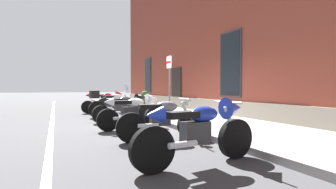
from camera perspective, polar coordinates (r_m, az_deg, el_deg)
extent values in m
plane|color=#38383A|center=(8.21, -2.48, -6.77)|extent=(140.00, 140.00, 0.00)
cube|color=gray|center=(8.89, 6.69, -5.70)|extent=(33.39, 3.05, 0.14)
cube|color=silver|center=(7.61, -25.59, -7.54)|extent=(33.39, 0.12, 0.01)
cube|color=gray|center=(9.71, 14.20, -3.46)|extent=(27.39, 0.10, 0.70)
cube|color=#2D2D33|center=(17.76, -4.65, 4.43)|extent=(1.22, 0.06, 2.52)
cube|color=black|center=(17.75, -4.74, 4.43)|extent=(1.10, 0.03, 2.40)
cube|color=black|center=(13.54, 2.00, 1.35)|extent=(1.10, 0.08, 2.30)
cube|color=#2D2D33|center=(9.73, 14.35, 6.86)|extent=(1.22, 0.06, 2.52)
cube|color=black|center=(9.72, 14.22, 6.87)|extent=(1.10, 0.03, 2.40)
cylinder|color=black|center=(12.11, -11.13, -2.71)|extent=(0.17, 0.61, 0.60)
cylinder|color=black|center=(11.97, -18.20, -2.80)|extent=(0.17, 0.61, 0.60)
cylinder|color=silver|center=(12.08, -11.61, -1.36)|extent=(0.10, 0.34, 0.69)
cube|color=#28282B|center=(12.00, -14.89, -1.90)|extent=(0.26, 0.46, 0.32)
ellipsoid|color=red|center=(12.00, -14.19, -0.27)|extent=(0.30, 0.54, 0.24)
cube|color=black|center=(11.97, -16.00, -0.24)|extent=(0.26, 0.50, 0.10)
cylinder|color=silver|center=(12.06, -11.99, 0.56)|extent=(0.62, 0.09, 0.04)
cylinder|color=silver|center=(11.87, -16.28, -2.58)|extent=(0.13, 0.46, 0.09)
cone|color=red|center=(12.08, -11.38, 0.09)|extent=(0.39, 0.37, 0.36)
cone|color=red|center=(11.95, -18.13, -0.16)|extent=(0.26, 0.28, 0.24)
cylinder|color=black|center=(10.56, -8.90, -3.12)|extent=(0.19, 0.68, 0.67)
cylinder|color=black|center=(10.13, -16.22, -3.35)|extent=(0.19, 0.68, 0.67)
cylinder|color=silver|center=(10.50, -9.41, -1.68)|extent=(0.10, 0.33, 0.66)
cube|color=#28282B|center=(10.29, -12.75, -2.25)|extent=(0.26, 0.46, 0.32)
ellipsoid|color=#B7BABF|center=(10.32, -11.97, -0.53)|extent=(0.31, 0.54, 0.24)
cube|color=black|center=(10.21, -13.99, -0.51)|extent=(0.27, 0.50, 0.10)
cylinder|color=silver|center=(10.46, -9.83, 0.44)|extent=(0.62, 0.10, 0.04)
cylinder|color=silver|center=(10.10, -14.16, -3.07)|extent=(0.14, 0.46, 0.09)
cube|color=#B2BCC6|center=(10.48, -9.52, 1.42)|extent=(0.37, 0.18, 0.40)
cube|color=black|center=(10.07, -16.80, 0.02)|extent=(0.39, 0.36, 0.30)
cylinder|color=black|center=(8.97, -6.11, -4.12)|extent=(0.17, 0.62, 0.61)
cylinder|color=black|center=(8.49, -15.30, -4.48)|extent=(0.17, 0.62, 0.61)
cylinder|color=silver|center=(8.91, -6.70, -2.55)|extent=(0.10, 0.31, 0.63)
cube|color=#28282B|center=(8.67, -10.90, -3.14)|extent=(0.26, 0.46, 0.32)
ellipsoid|color=black|center=(8.70, -9.97, -1.35)|extent=(0.30, 0.54, 0.24)
cube|color=black|center=(8.58, -12.36, -1.33)|extent=(0.26, 0.50, 0.10)
cylinder|color=silver|center=(8.86, -7.19, -0.19)|extent=(0.62, 0.09, 0.04)
cylinder|color=silver|center=(8.47, -12.55, -4.13)|extent=(0.13, 0.46, 0.09)
cone|color=black|center=(8.91, -6.41, -0.82)|extent=(0.39, 0.37, 0.36)
cone|color=black|center=(8.46, -15.19, -1.25)|extent=(0.26, 0.28, 0.24)
cylinder|color=black|center=(7.32, -3.27, -5.34)|extent=(0.15, 0.62, 0.62)
cylinder|color=black|center=(6.88, -13.84, -5.82)|extent=(0.15, 0.62, 0.62)
cylinder|color=silver|center=(7.25, -3.99, -3.37)|extent=(0.08, 0.32, 0.64)
cube|color=#28282B|center=(7.03, -8.78, -4.16)|extent=(0.24, 0.45, 0.32)
ellipsoid|color=silver|center=(7.06, -7.63, -1.83)|extent=(0.28, 0.53, 0.24)
cube|color=black|center=(6.94, -10.59, -1.82)|extent=(0.24, 0.49, 0.10)
cylinder|color=silver|center=(7.20, -4.58, -0.41)|extent=(0.62, 0.06, 0.04)
cylinder|color=silver|center=(6.84, -10.84, -5.42)|extent=(0.11, 0.45, 0.09)
cone|color=silver|center=(7.26, -3.63, -1.18)|extent=(0.38, 0.36, 0.36)
cone|color=silver|center=(6.84, -13.70, -1.71)|extent=(0.25, 0.27, 0.24)
cylinder|color=black|center=(5.75, 5.37, -7.04)|extent=(0.20, 0.66, 0.65)
cylinder|color=black|center=(5.35, -8.63, -7.68)|extent=(0.20, 0.66, 0.65)
cylinder|color=silver|center=(5.68, 4.44, -4.67)|extent=(0.10, 0.31, 0.62)
cube|color=#28282B|center=(5.47, -1.88, -5.56)|extent=(0.27, 0.46, 0.32)
ellipsoid|color=slate|center=(5.49, -0.38, -2.86)|extent=(0.32, 0.55, 0.24)
cube|color=black|center=(5.38, -4.24, -2.84)|extent=(0.27, 0.50, 0.10)
cylinder|color=silver|center=(5.62, 3.70, -1.02)|extent=(0.62, 0.11, 0.04)
cylinder|color=silver|center=(5.30, -4.66, -7.22)|extent=(0.14, 0.46, 0.09)
sphere|color=silver|center=(5.65, 4.45, -1.72)|extent=(0.18, 0.18, 0.18)
cylinder|color=black|center=(4.31, 15.44, -9.87)|extent=(0.17, 0.67, 0.66)
cylinder|color=black|center=(3.44, -3.66, -12.72)|extent=(0.17, 0.67, 0.66)
cylinder|color=silver|center=(4.20, 14.49, -6.74)|extent=(0.09, 0.31, 0.62)
cube|color=#28282B|center=(3.76, 6.41, -8.70)|extent=(0.25, 0.45, 0.32)
ellipsoid|color=#192D9E|center=(3.81, 8.26, -4.56)|extent=(0.30, 0.54, 0.24)
cube|color=black|center=(3.59, 3.42, -4.75)|extent=(0.25, 0.49, 0.10)
cylinder|color=silver|center=(4.11, 13.71, -1.77)|extent=(0.62, 0.08, 0.04)
cylinder|color=silver|center=(3.52, 3.49, -11.54)|extent=(0.12, 0.46, 0.09)
cone|color=#192D9E|center=(4.21, 15.00, -3.07)|extent=(0.38, 0.37, 0.36)
cone|color=#192D9E|center=(3.36, -3.36, -4.83)|extent=(0.26, 0.28, 0.24)
cylinder|color=#4C4C51|center=(9.10, 0.33, 2.03)|extent=(0.06, 0.06, 2.25)
cube|color=white|center=(9.14, 0.22, 7.53)|extent=(0.36, 0.03, 0.44)
cube|color=red|center=(9.13, 0.13, 7.54)|extent=(0.36, 0.01, 0.08)
cylinder|color=brown|center=(12.92, -5.40, -1.89)|extent=(0.65, 0.65, 0.57)
cylinder|color=black|center=(12.92, -5.40, -1.89)|extent=(0.68, 0.68, 0.04)
sphere|color=#28602D|center=(12.90, -5.40, -0.01)|extent=(0.40, 0.40, 0.40)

